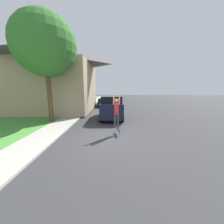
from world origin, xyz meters
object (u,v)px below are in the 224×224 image
Objects in this scene: skateboard at (118,130)px; suv_parked at (111,106)px; skateboarder at (116,111)px; car_down_street at (103,102)px; lawn_tree_near at (45,46)px.

suv_parked is at bearing 95.30° from skateboard.
car_down_street is at bearing 97.19° from skateboarder.
skateboarder is (0.30, -4.51, 0.31)m from suv_parked.
lawn_tree_near is 10.33× the size of skateboard.
suv_parked is 4.56m from skateboard.
suv_parked is 1.05× the size of car_down_street.
skateboarder is at bearing -158.00° from skateboard.
skateboard is (0.12, 0.05, -1.14)m from skateboarder.
lawn_tree_near is at bearing 150.15° from skateboarder.
lawn_tree_near is at bearing -163.96° from suv_parked.
car_down_street is 2.18× the size of skateboarder.
lawn_tree_near reaches higher than suv_parked.
lawn_tree_near is 12.07m from car_down_street.
lawn_tree_near reaches higher than skateboard.
skateboard is at bearing -82.29° from car_down_street.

